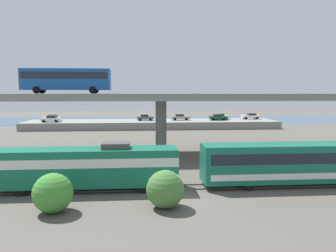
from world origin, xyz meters
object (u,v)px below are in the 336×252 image
train_coach_lead (322,162)px  parked_car_1 (51,119)px  transit_bus_on_overpass (66,79)px  parked_car_4 (251,116)px  parked_car_3 (145,117)px  parked_car_5 (218,117)px  parked_car_2 (180,117)px  parked_car_0 (52,118)px  train_locomotive (74,166)px  parked_car_6 (221,117)px

train_coach_lead → parked_car_1: 61.46m
transit_bus_on_overpass → parked_car_1: transit_bus_on_overpass is taller
parked_car_1 → parked_car_4: same height
parked_car_3 → parked_car_5: (17.96, -0.43, 0.00)m
parked_car_3 → parked_car_2: bearing=4.6°
parked_car_4 → parked_car_5: (-9.43, -2.93, -0.00)m
parked_car_3 → train_coach_lead: bearing=-72.8°
parked_car_1 → parked_car_4: (49.26, 4.95, 0.00)m
parked_car_5 → parked_car_1: bearing=-177.1°
parked_car_2 → parked_car_0: bearing=178.9°
transit_bus_on_overpass → parked_car_2: 39.96m
train_locomotive → parked_car_3: size_ratio=4.33×
train_locomotive → train_coach_lead: size_ratio=0.78×
train_locomotive → parked_car_2: size_ratio=3.74×
train_locomotive → parked_car_0: bearing=-73.1°
transit_bus_on_overpass → parked_car_0: bearing=-71.6°
transit_bus_on_overpass → parked_car_1: size_ratio=2.69×
train_locomotive → parked_car_6: bearing=-116.2°
train_locomotive → parked_car_5: 56.28m
transit_bus_on_overpass → parked_car_4: (38.60, 35.49, -7.94)m
transit_bus_on_overpass → parked_car_1: 33.31m
train_coach_lead → transit_bus_on_overpass: 33.51m
parked_car_1 → parked_car_5: bearing=-177.1°
parked_car_0 → parked_car_5: bearing=177.6°
train_coach_lead → transit_bus_on_overpass: (-27.00, 18.02, 8.31)m
train_coach_lead → parked_car_3: size_ratio=5.55×
parked_car_0 → parked_car_2: size_ratio=0.94×
parked_car_0 → parked_car_1: 3.82m
train_coach_lead → parked_car_5: size_ratio=5.29×
parked_car_5 → parked_car_0: bearing=177.6°
parked_car_4 → parked_car_6: (-8.13, -0.76, -0.00)m
parked_car_4 → parked_car_3: bearing=5.2°
parked_car_1 → transit_bus_on_overpass: bearing=109.2°
parked_car_2 → parked_car_6: bearing=5.6°
parked_car_0 → parked_car_5: size_ratio=1.03×
train_coach_lead → parked_car_2: size_ratio=4.80×
transit_bus_on_overpass → parked_car_6: 46.88m
train_locomotive → parked_car_4: train_locomotive is taller
train_locomotive → transit_bus_on_overpass: bearing=-76.0°
parked_car_1 → parked_car_4: 49.51m
parked_car_2 → parked_car_3: bearing=-175.4°
parked_car_0 → parked_car_5: 40.63m
parked_car_2 → parked_car_3: size_ratio=1.16×
train_locomotive → transit_bus_on_overpass: 20.34m
parked_car_0 → parked_car_4: (50.03, 1.20, 0.00)m
train_locomotive → parked_car_2: 53.98m
train_coach_lead → parked_car_0: size_ratio=5.12×
train_locomotive → parked_car_1: size_ratio=3.92×
parked_car_3 → parked_car_4: size_ratio=0.86×
train_locomotive → parked_car_4: bearing=-122.5°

